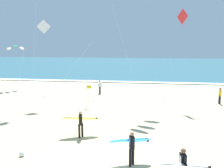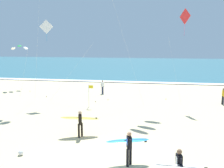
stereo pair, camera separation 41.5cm
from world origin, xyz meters
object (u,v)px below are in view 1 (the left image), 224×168
(kite_diamond_scarlet_distant, at_px, (182,19))
(bystander_white_top, at_px, (100,87))
(kite_diamond_ivory_far, at_px, (45,29))
(beach_ball, at_px, (22,154))
(kite_arc_emerald_mid, at_px, (15,48))
(surfer_trailing, at_px, (131,143))
(bystander_yellow_top, at_px, (220,96))
(lifeguard_flag, at_px, (88,94))
(surfer_third, at_px, (184,166))
(surfer_lead, at_px, (80,120))

(kite_diamond_scarlet_distant, relative_size, bystander_white_top, 5.63)
(kite_diamond_ivory_far, bearing_deg, beach_ball, -74.05)
(kite_diamond_ivory_far, relative_size, beach_ball, 28.61)
(kite_arc_emerald_mid, height_order, kite_diamond_scarlet_distant, kite_diamond_scarlet_distant)
(surfer_trailing, height_order, kite_diamond_ivory_far, kite_diamond_ivory_far)
(bystander_yellow_top, bearing_deg, lifeguard_flag, -166.00)
(surfer_third, xyz_separation_m, beach_ball, (-7.92, 1.90, -0.91))
(kite_arc_emerald_mid, bearing_deg, bystander_white_top, -9.63)
(bystander_yellow_top, bearing_deg, beach_ball, -135.28)
(bystander_white_top, relative_size, bystander_yellow_top, 1.00)
(surfer_trailing, relative_size, kite_diamond_ivory_far, 0.28)
(surfer_third, xyz_separation_m, kite_diamond_ivory_far, (-11.13, 13.12, 6.08))
(bystander_yellow_top, bearing_deg, kite_diamond_ivory_far, -172.90)
(beach_ball, bearing_deg, bystander_white_top, 86.56)
(surfer_third, relative_size, kite_diamond_ivory_far, 0.29)
(kite_diamond_ivory_far, bearing_deg, lifeguard_flag, -13.51)
(bystander_yellow_top, distance_m, beach_ball, 18.91)
(kite_diamond_ivory_far, xyz_separation_m, lifeguard_flag, (4.24, -1.02, -5.86))
(kite_arc_emerald_mid, bearing_deg, beach_ball, -60.59)
(kite_diamond_ivory_far, relative_size, bystander_yellow_top, 5.04)
(kite_diamond_ivory_far, height_order, beach_ball, kite_diamond_ivory_far)
(surfer_third, relative_size, lifeguard_flag, 1.09)
(lifeguard_flag, bearing_deg, kite_diamond_scarlet_distant, 16.03)
(surfer_third, relative_size, bystander_white_top, 1.44)
(beach_ball, bearing_deg, surfer_lead, 53.78)
(bystander_white_top, xyz_separation_m, lifeguard_flag, (0.05, -6.14, 0.45))
(bystander_white_top, bearing_deg, bystander_yellow_top, -13.76)
(kite_arc_emerald_mid, height_order, bystander_yellow_top, kite_arc_emerald_mid)
(bystander_white_top, height_order, lifeguard_flag, lifeguard_flag)
(bystander_white_top, bearing_deg, surfer_trailing, -73.93)
(kite_arc_emerald_mid, relative_size, beach_ball, 19.88)
(surfer_trailing, xyz_separation_m, kite_arc_emerald_mid, (-15.98, 18.24, 4.22))
(kite_arc_emerald_mid, bearing_deg, surfer_trailing, -48.79)
(kite_diamond_ivory_far, bearing_deg, kite_arc_emerald_mid, 135.21)
(beach_ball, bearing_deg, kite_arc_emerald_mid, 119.41)
(kite_diamond_scarlet_distant, xyz_separation_m, lifeguard_flag, (-8.40, -2.41, -6.75))
(surfer_third, relative_size, bystander_yellow_top, 1.44)
(surfer_trailing, bearing_deg, kite_arc_emerald_mid, 131.21)
(surfer_trailing, xyz_separation_m, beach_ball, (-5.69, -0.01, -0.90))
(kite_diamond_ivory_far, xyz_separation_m, bystander_yellow_top, (16.63, 2.07, -6.32))
(surfer_third, xyz_separation_m, lifeguard_flag, (-6.89, 12.10, 0.22))
(bystander_white_top, bearing_deg, beach_ball, -93.44)
(lifeguard_flag, bearing_deg, beach_ball, -95.78)
(surfer_lead, bearing_deg, kite_diamond_ivory_far, 124.35)
(surfer_trailing, distance_m, surfer_third, 2.94)
(kite_diamond_scarlet_distant, height_order, beach_ball, kite_diamond_scarlet_distant)
(lifeguard_flag, bearing_deg, surfer_third, -60.36)
(beach_ball, bearing_deg, surfer_trailing, 0.12)
(beach_ball, bearing_deg, kite_diamond_ivory_far, 105.95)
(surfer_third, height_order, lifeguard_flag, lifeguard_flag)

